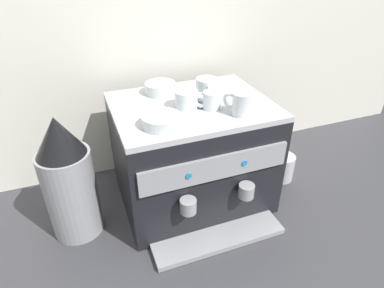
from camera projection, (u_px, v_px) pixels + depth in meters
The scene contains 11 objects.
ground_plane at pixel (192, 194), 1.41m from camera, with size 4.00×4.00×0.00m, color #38383D.
tiled_backsplash_wall at pixel (166, 65), 1.42m from camera, with size 2.80×0.03×0.94m, color silver.
espresso_machine at pixel (192, 154), 1.29m from camera, with size 0.57×0.55×0.43m.
ceramic_cup_0 at pixel (241, 104), 1.09m from camera, with size 0.08×0.10×0.08m.
ceramic_cup_1 at pixel (188, 99), 1.14m from camera, with size 0.10×0.09×0.06m.
ceramic_cup_2 at pixel (211, 100), 1.14m from camera, with size 0.08×0.08×0.06m.
ceramic_cup_3 at pixel (207, 88), 1.22m from camera, with size 0.08×0.12×0.07m.
ceramic_bowl_0 at pixel (162, 121), 1.03m from camera, with size 0.13×0.13×0.04m.
ceramic_bowl_1 at pixel (160, 88), 1.26m from camera, with size 0.12×0.12×0.04m.
coffee_grinder at pixel (69, 180), 1.13m from camera, with size 0.18×0.18×0.47m.
milk_pitcher at pixel (282, 167), 1.48m from camera, with size 0.11×0.11×0.12m, color #B7B7BC.
Camera 1 is at (-0.39, -1.02, 0.92)m, focal length 30.67 mm.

